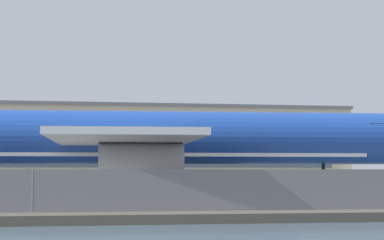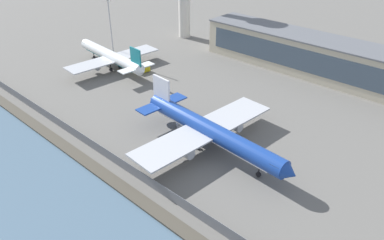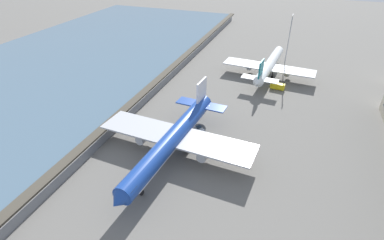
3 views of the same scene
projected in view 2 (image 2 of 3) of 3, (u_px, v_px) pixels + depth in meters
The scene contains 9 objects.
ground_plane at pixel (174, 143), 98.25m from camera, with size 500.00×500.00×0.00m, color #66635E.
shoreline_seawall at pixel (111, 179), 85.09m from camera, with size 320.00×3.00×0.50m.
perimeter_fence at pixel (126, 166), 87.39m from camera, with size 280.00×0.10×2.74m.
cargo_jet_blue at pixel (209, 130), 93.66m from camera, with size 49.26×42.54×13.86m.
passenger_jet_white_teal at pixel (112, 57), 140.19m from camera, with size 42.78×37.01×12.07m.
baggage_tug at pixel (182, 124), 104.94m from camera, with size 3.17×3.53×1.80m.
ops_van at pixel (143, 69), 138.36m from camera, with size 2.78×5.43×2.48m.
terminal_building at pixel (317, 57), 134.21m from camera, with size 88.83×16.15×13.54m.
apron_light_mast_apron_west at pixel (111, 28), 143.15m from camera, with size 3.20×0.40×23.78m.
Camera 2 is at (58.75, -57.05, 54.81)m, focal length 35.00 mm.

